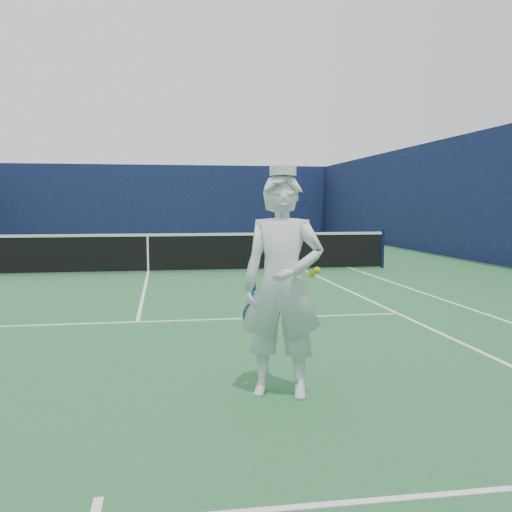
{
  "coord_description": "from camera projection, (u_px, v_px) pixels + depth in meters",
  "views": [
    {
      "loc": [
        0.4,
        -14.96,
        1.75
      ],
      "look_at": [
        1.47,
        -8.43,
        1.16
      ],
      "focal_mm": 40.0,
      "sensor_mm": 36.0,
      "label": 1
    }
  ],
  "objects": [
    {
      "name": "tennis_net",
      "position": [
        148.0,
        251.0,
        14.75
      ],
      "size": [
        12.88,
        0.09,
        1.07
      ],
      "color": "#141E4C",
      "rests_on": "ground"
    },
    {
      "name": "windscreen_fence",
      "position": [
        147.0,
        195.0,
        14.62
      ],
      "size": [
        20.12,
        36.12,
        4.0
      ],
      "color": "#0F1739",
      "rests_on": "ground"
    },
    {
      "name": "court_markings",
      "position": [
        148.0,
        272.0,
        14.8
      ],
      "size": [
        11.03,
        23.83,
        0.01
      ],
      "color": "white",
      "rests_on": "ground"
    },
    {
      "name": "tennis_player",
      "position": [
        282.0,
        285.0,
        5.19
      ],
      "size": [
        0.86,
        0.72,
        2.1
      ],
      "rotation": [
        0.0,
        0.0,
        -0.33
      ],
      "color": "white",
      "rests_on": "ground"
    },
    {
      "name": "ground",
      "position": [
        148.0,
        272.0,
        14.8
      ],
      "size": [
        80.0,
        80.0,
        0.0
      ],
      "primitive_type": "plane",
      "color": "#256335",
      "rests_on": "ground"
    }
  ]
}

